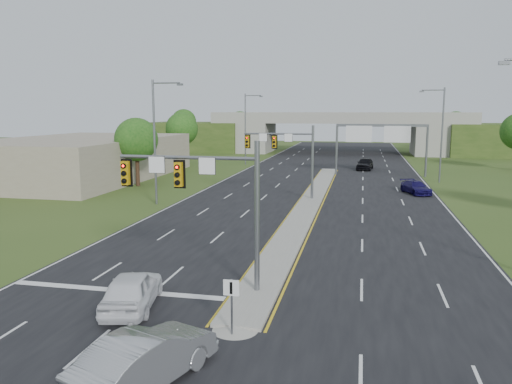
{
  "coord_description": "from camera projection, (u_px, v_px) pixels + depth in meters",
  "views": [
    {
      "loc": [
        4.51,
        -21.37,
        8.26
      ],
      "look_at": [
        -2.28,
        10.44,
        3.0
      ],
      "focal_mm": 35.0,
      "sensor_mm": 36.0,
      "label": 1
    }
  ],
  "objects": [
    {
      "name": "road",
      "position": [
        321.0,
        185.0,
        56.67
      ],
      "size": [
        24.0,
        160.0,
        0.02
      ],
      "primitive_type": "cube",
      "color": "black",
      "rests_on": "ground"
    },
    {
      "name": "tree_l_mid",
      "position": [
        182.0,
        129.0,
        80.05
      ],
      "size": [
        5.2,
        5.2,
        8.12
      ],
      "color": "#382316",
      "rests_on": "ground"
    },
    {
      "name": "lane_markings",
      "position": [
        310.0,
        193.0,
        50.92
      ],
      "size": [
        23.72,
        160.0,
        0.01
      ],
      "color": "gold",
      "rests_on": "road"
    },
    {
      "name": "median_nose",
      "position": [
        235.0,
        328.0,
        19.0
      ],
      "size": [
        2.0,
        2.0,
        0.16
      ],
      "primitive_type": "cone",
      "color": "gray",
      "rests_on": "road"
    },
    {
      "name": "tree_back_c",
      "position": [
        455.0,
        124.0,
        107.81
      ],
      "size": [
        5.6,
        5.6,
        8.32
      ],
      "color": "#382316",
      "rests_on": "ground"
    },
    {
      "name": "lightpole_l_mid",
      "position": [
        157.0,
        136.0,
        43.96
      ],
      "size": [
        2.85,
        0.25,
        11.0
      ],
      "color": "slate",
      "rests_on": "ground"
    },
    {
      "name": "tree_l_near",
      "position": [
        136.0,
        140.0,
        55.14
      ],
      "size": [
        4.8,
        4.8,
        7.6
      ],
      "color": "#382316",
      "rests_on": "ground"
    },
    {
      "name": "overpass",
      "position": [
        340.0,
        135.0,
        99.55
      ],
      "size": [
        80.0,
        14.0,
        8.1
      ],
      "color": "gray",
      "rests_on": "ground"
    },
    {
      "name": "ground",
      "position": [
        257.0,
        294.0,
        22.88
      ],
      "size": [
        240.0,
        240.0,
        0.0
      ],
      "primitive_type": "plane",
      "color": "#314A1A",
      "rests_on": "ground"
    },
    {
      "name": "car_white",
      "position": [
        132.0,
        290.0,
        21.05
      ],
      "size": [
        2.86,
        5.05,
        1.62
      ],
      "primitive_type": "imported",
      "rotation": [
        0.0,
        0.0,
        3.35
      ],
      "color": "white",
      "rests_on": "road"
    },
    {
      "name": "lightpole_l_far",
      "position": [
        247.0,
        125.0,
        77.75
      ],
      "size": [
        2.85,
        0.25,
        11.0
      ],
      "color": "slate",
      "rests_on": "ground"
    },
    {
      "name": "tree_back_b",
      "position": [
        240.0,
        123.0,
        117.7
      ],
      "size": [
        5.6,
        5.6,
        8.32
      ],
      "color": "#382316",
      "rests_on": "ground"
    },
    {
      "name": "keep_right_sign",
      "position": [
        232.0,
        298.0,
        18.27
      ],
      "size": [
        0.6,
        0.13,
        2.2
      ],
      "color": "slate",
      "rests_on": "ground"
    },
    {
      "name": "signal_mast_near",
      "position": [
        208.0,
        191.0,
        22.52
      ],
      "size": [
        6.62,
        0.6,
        7.0
      ],
      "color": "slate",
      "rests_on": "ground"
    },
    {
      "name": "sign_gantry",
      "position": [
        380.0,
        135.0,
        64.04
      ],
      "size": [
        11.58,
        0.44,
        6.67
      ],
      "color": "slate",
      "rests_on": "ground"
    },
    {
      "name": "tree_back_a",
      "position": [
        184.0,
        122.0,
        120.53
      ],
      "size": [
        6.0,
        6.0,
        8.85
      ],
      "color": "#382316",
      "rests_on": "ground"
    },
    {
      "name": "car_far_b",
      "position": [
        416.0,
        187.0,
        50.46
      ],
      "size": [
        3.23,
        4.8,
        1.29
      ],
      "primitive_type": "imported",
      "rotation": [
        0.0,
        0.0,
        0.35
      ],
      "color": "#110B45",
      "rests_on": "road"
    },
    {
      "name": "signal_mast_far",
      "position": [
        288.0,
        150.0,
        46.66
      ],
      "size": [
        6.62,
        0.6,
        7.0
      ],
      "color": "slate",
      "rests_on": "ground"
    },
    {
      "name": "median",
      "position": [
        310.0,
        203.0,
        45.07
      ],
      "size": [
        2.0,
        54.0,
        0.16
      ],
      "primitive_type": "cube",
      "color": "gray",
      "rests_on": "road"
    },
    {
      "name": "car_silver",
      "position": [
        146.0,
        358.0,
        15.13
      ],
      "size": [
        3.39,
        5.4,
        1.68
      ],
      "primitive_type": "imported",
      "rotation": [
        0.0,
        0.0,
        2.8
      ],
      "color": "#95989C",
      "rests_on": "road"
    },
    {
      "name": "car_far_c",
      "position": [
        365.0,
        164.0,
        71.36
      ],
      "size": [
        2.64,
        5.27,
        1.72
      ],
      "primitive_type": "imported",
      "rotation": [
        0.0,
        0.0,
        -0.12
      ],
      "color": "black",
      "rests_on": "road"
    },
    {
      "name": "commercial_building",
      "position": [
        81.0,
        158.0,
        62.46
      ],
      "size": [
        18.0,
        30.0,
        5.0
      ],
      "primitive_type": "cube",
      "color": "gray",
      "rests_on": "ground"
    },
    {
      "name": "lightpole_r_far",
      "position": [
        440.0,
        130.0,
        57.78
      ],
      "size": [
        2.85,
        0.25,
        11.0
      ],
      "color": "slate",
      "rests_on": "ground"
    }
  ]
}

